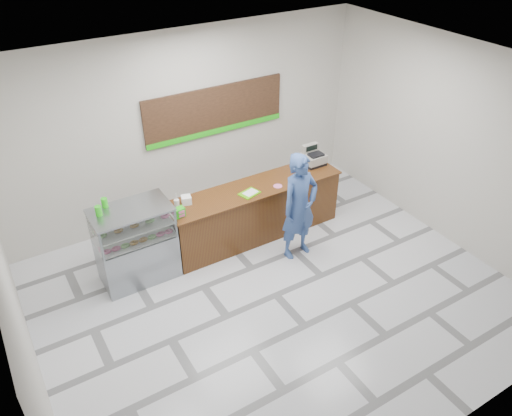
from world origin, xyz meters
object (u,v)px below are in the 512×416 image
sales_counter (255,211)px  cash_register (313,157)px  customer (299,207)px  serving_tray (250,193)px  display_case (136,244)px

sales_counter → cash_register: (1.36, 0.17, 0.65)m
sales_counter → customer: bearing=-66.3°
customer → cash_register: bearing=40.4°
cash_register → serving_tray: size_ratio=1.03×
serving_tray → display_case: bearing=160.3°
sales_counter → customer: 1.00m
sales_counter → display_case: (-2.22, -0.00, 0.16)m
sales_counter → display_case: 2.23m
display_case → serving_tray: 2.06m
display_case → cash_register: 3.62m
display_case → customer: bearing=-17.7°
display_case → customer: customer is taller
cash_register → customer: customer is taller
cash_register → serving_tray: bearing=-169.0°
display_case → serving_tray: size_ratio=3.41×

